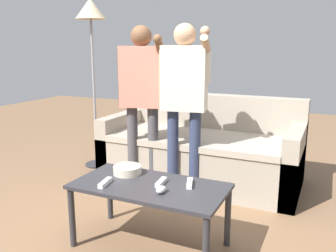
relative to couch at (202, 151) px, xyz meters
The scene contains 11 objects.
ground_plane 1.44m from the couch, 87.25° to the right, with size 12.00×12.00×0.00m, color brown.
couch is the anchor object (origin of this frame).
coffee_table 1.41m from the couch, 85.12° to the right, with size 1.05×0.53×0.46m.
snack_bowl 1.30m from the couch, 95.75° to the right, with size 0.21×0.21×0.06m, color beige.
game_remote_nunchuk 1.53m from the couch, 80.41° to the right, with size 0.06×0.09×0.05m.
floor_lamp 1.85m from the couch, behind, with size 0.33×0.33×1.89m.
player_center 0.85m from the couch, 89.67° to the right, with size 0.49×0.30×1.57m.
player_left 0.94m from the couch, 132.20° to the right, with size 0.50×0.33×1.57m.
game_remote_wand_near 1.36m from the couch, 74.00° to the right, with size 0.08×0.16×0.03m.
game_remote_wand_far 1.55m from the couch, 95.70° to the right, with size 0.06×0.16×0.03m.
game_remote_wand_spare 1.39m from the couch, 82.11° to the right, with size 0.05×0.15×0.03m.
Camera 1 is at (1.13, -2.03, 1.38)m, focal length 38.33 mm.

